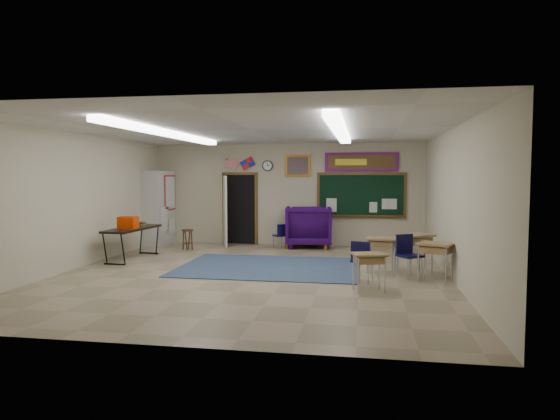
% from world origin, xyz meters
% --- Properties ---
extents(floor, '(9.00, 9.00, 0.00)m').
position_xyz_m(floor, '(0.00, 0.00, 0.00)').
color(floor, gray).
rests_on(floor, ground).
extents(back_wall, '(8.00, 0.04, 3.00)m').
position_xyz_m(back_wall, '(0.00, 4.50, 1.50)').
color(back_wall, '#AFA58E').
rests_on(back_wall, floor).
extents(front_wall, '(8.00, 0.04, 3.00)m').
position_xyz_m(front_wall, '(0.00, -4.50, 1.50)').
color(front_wall, '#AFA58E').
rests_on(front_wall, floor).
extents(left_wall, '(0.04, 9.00, 3.00)m').
position_xyz_m(left_wall, '(-4.00, 0.00, 1.50)').
color(left_wall, '#AFA58E').
rests_on(left_wall, floor).
extents(right_wall, '(0.04, 9.00, 3.00)m').
position_xyz_m(right_wall, '(4.00, 0.00, 1.50)').
color(right_wall, '#AFA58E').
rests_on(right_wall, floor).
extents(ceiling, '(8.00, 9.00, 0.04)m').
position_xyz_m(ceiling, '(0.00, 0.00, 3.00)').
color(ceiling, silver).
rests_on(ceiling, back_wall).
extents(area_rug, '(4.00, 3.00, 0.02)m').
position_xyz_m(area_rug, '(0.20, 0.80, 0.01)').
color(area_rug, '#344363').
rests_on(area_rug, floor).
extents(fluorescent_strips, '(3.86, 6.00, 0.10)m').
position_xyz_m(fluorescent_strips, '(0.00, 0.00, 2.94)').
color(fluorescent_strips, white).
rests_on(fluorescent_strips, ceiling).
extents(doorway, '(1.10, 0.89, 2.16)m').
position_xyz_m(doorway, '(-1.50, 4.35, 1.06)').
color(doorway, black).
rests_on(doorway, back_wall).
extents(chalkboard, '(2.55, 0.14, 1.30)m').
position_xyz_m(chalkboard, '(2.20, 4.46, 1.46)').
color(chalkboard, brown).
rests_on(chalkboard, back_wall).
extents(bulletin_board, '(2.10, 0.05, 0.55)m').
position_xyz_m(bulletin_board, '(2.20, 4.47, 2.45)').
color(bulletin_board, red).
rests_on(bulletin_board, back_wall).
extents(framed_art_print, '(0.75, 0.05, 0.65)m').
position_xyz_m(framed_art_print, '(0.35, 4.47, 2.35)').
color(framed_art_print, '#A4641F').
rests_on(framed_art_print, back_wall).
extents(wall_clock, '(0.32, 0.05, 0.32)m').
position_xyz_m(wall_clock, '(-0.55, 4.47, 2.35)').
color(wall_clock, black).
rests_on(wall_clock, back_wall).
extents(wall_flags, '(1.16, 0.06, 0.70)m').
position_xyz_m(wall_flags, '(-1.40, 4.44, 2.48)').
color(wall_flags, red).
rests_on(wall_flags, back_wall).
extents(storage_cabinet, '(0.59, 1.25, 2.20)m').
position_xyz_m(storage_cabinet, '(-3.71, 3.85, 1.10)').
color(storage_cabinet, '#AFAEAA').
rests_on(storage_cabinet, floor).
extents(wingback_armchair, '(1.42, 1.45, 1.20)m').
position_xyz_m(wingback_armchair, '(0.71, 4.15, 0.60)').
color(wingback_armchair, '#200539').
rests_on(wingback_armchair, floor).
extents(student_chair_reading, '(0.49, 0.49, 0.70)m').
position_xyz_m(student_chair_reading, '(-0.05, 3.71, 0.35)').
color(student_chair_reading, black).
rests_on(student_chair_reading, floor).
extents(student_chair_desk_a, '(0.50, 0.50, 0.82)m').
position_xyz_m(student_chair_desk_a, '(2.27, -0.48, 0.41)').
color(student_chair_desk_a, black).
rests_on(student_chair_desk_a, floor).
extents(student_chair_desk_b, '(0.60, 0.60, 0.87)m').
position_xyz_m(student_chair_desk_b, '(3.20, 0.09, 0.44)').
color(student_chair_desk_b, black).
rests_on(student_chair_desk_b, floor).
extents(student_desk_front_left, '(0.71, 0.58, 0.75)m').
position_xyz_m(student_desk_front_left, '(2.66, 0.58, 0.42)').
color(student_desk_front_left, olive).
rests_on(student_desk_front_left, floor).
extents(student_desk_front_right, '(0.86, 0.81, 0.82)m').
position_xyz_m(student_desk_front_right, '(3.36, 0.71, 0.46)').
color(student_desk_front_right, olive).
rests_on(student_desk_front_right, floor).
extents(student_desk_back_left, '(0.67, 0.56, 0.69)m').
position_xyz_m(student_desk_back_left, '(2.38, -1.22, 0.39)').
color(student_desk_back_left, olive).
rests_on(student_desk_back_left, floor).
extents(student_desk_back_right, '(0.78, 0.71, 0.77)m').
position_xyz_m(student_desk_back_right, '(3.65, -0.20, 0.43)').
color(student_desk_back_right, olive).
rests_on(student_desk_back_right, floor).
extents(folding_table, '(0.74, 1.92, 1.08)m').
position_xyz_m(folding_table, '(-3.34, 1.32, 0.43)').
color(folding_table, black).
rests_on(folding_table, floor).
extents(wooden_stool, '(0.32, 0.32, 0.57)m').
position_xyz_m(wooden_stool, '(-2.53, 3.01, 0.29)').
color(wooden_stool, '#492716').
rests_on(wooden_stool, floor).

